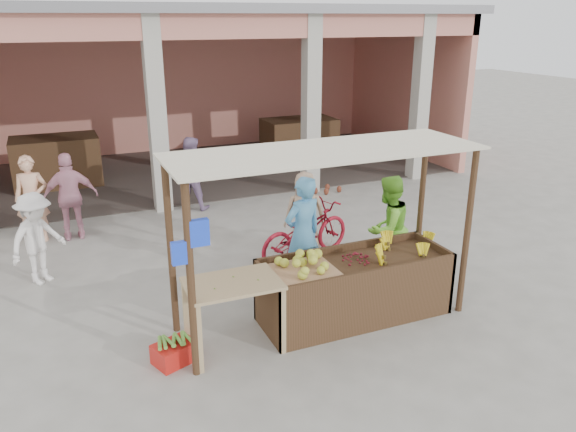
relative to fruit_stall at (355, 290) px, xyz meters
name	(u,v)px	position (x,y,z in m)	size (l,w,h in m)	color
ground	(321,323)	(-0.50, 0.00, -0.40)	(60.00, 60.00, 0.00)	slate
market_building	(171,67)	(-0.45, 8.93, 2.30)	(14.40, 6.40, 4.20)	tan
fruit_stall	(355,290)	(0.00, 0.00, 0.00)	(2.60, 0.95, 0.80)	#4A2E1D
stall_awning	(321,183)	(-0.51, 0.06, 1.58)	(4.09, 1.35, 2.39)	#4A2E1D
banana_heap	(403,247)	(0.77, 0.04, 0.50)	(1.05, 0.57, 0.19)	yellow
melon_tray	(304,267)	(-0.78, -0.02, 0.50)	(0.82, 0.71, 0.21)	#AC7D58
berry_heap	(355,256)	(0.02, 0.06, 0.48)	(0.49, 0.40, 0.16)	maroon
side_table	(233,293)	(-1.77, -0.12, 0.38)	(1.15, 0.78, 0.92)	tan
papaya_pile	(232,274)	(-1.77, -0.12, 0.62)	(0.70, 0.40, 0.20)	#549530
red_crate	(175,353)	(-2.53, -0.12, -0.27)	(0.48, 0.35, 0.25)	red
plantain_bundle	(174,341)	(-2.53, -0.12, -0.11)	(0.37, 0.26, 0.07)	#5D9937
produce_sacks	(327,180)	(2.29, 5.31, -0.09)	(1.03, 0.77, 0.63)	maroon
vendor_blue	(303,231)	(-0.31, 1.05, 0.55)	(0.71, 0.52, 1.90)	#509ED5
vendor_green	(388,226)	(1.05, 0.87, 0.49)	(0.85, 0.49, 1.77)	#75CC34
motorcycle	(305,230)	(0.21, 2.07, 0.11)	(1.96, 0.68, 1.02)	maroon
shopper_a	(36,235)	(-3.96, 2.87, 0.39)	(1.01, 0.51, 1.58)	white
shopper_b	(70,194)	(-3.36, 4.60, 0.48)	(1.03, 0.55, 1.75)	pink
shopper_c	(305,209)	(0.31, 2.30, 0.41)	(0.78, 0.51, 1.62)	tan
shopper_e	(32,197)	(-4.02, 4.77, 0.44)	(0.62, 0.47, 1.68)	#E8A986
shopper_f	(190,170)	(-0.91, 5.46, 0.46)	(0.84, 0.48, 1.72)	#997CA7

